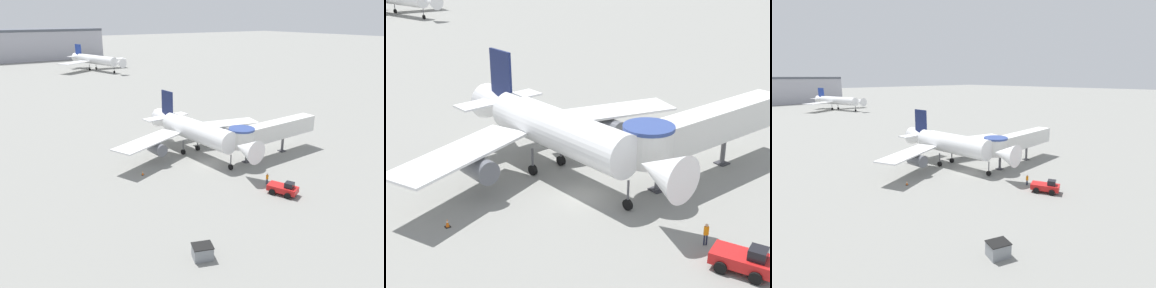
# 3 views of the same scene
# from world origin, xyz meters

# --- Properties ---
(ground_plane) EXTENTS (800.00, 800.00, 0.00)m
(ground_plane) POSITION_xyz_m (0.00, 0.00, 0.00)
(ground_plane) COLOR gray
(main_airplane) EXTENTS (29.82, 25.07, 9.80)m
(main_airplane) POSITION_xyz_m (0.69, 4.76, 4.14)
(main_airplane) COLOR white
(main_airplane) RESTS_ON ground_plane
(jet_bridge) EXTENTS (18.88, 4.20, 5.98)m
(jet_bridge) POSITION_xyz_m (10.32, -2.47, 4.30)
(jet_bridge) COLOR silver
(jet_bridge) RESTS_ON ground_plane
(pushback_tug_red) EXTENTS (3.25, 4.32, 1.88)m
(pushback_tug_red) POSITION_xyz_m (1.97, -14.20, 0.84)
(pushback_tug_red) COLOR red
(pushback_tug_red) RESTS_ON ground_plane
(traffic_cone_starboard_wing) EXTENTS (0.47, 0.47, 0.78)m
(traffic_cone_starboard_wing) POSITION_xyz_m (12.39, 4.75, 0.37)
(traffic_cone_starboard_wing) COLOR black
(traffic_cone_starboard_wing) RESTS_ON ground_plane
(traffic_cone_port_wing) EXTENTS (0.40, 0.40, 0.66)m
(traffic_cone_port_wing) POSITION_xyz_m (-10.79, 1.91, 0.32)
(traffic_cone_port_wing) COLOR black
(traffic_cone_port_wing) RESTS_ON ground_plane
(ground_crew_marshaller) EXTENTS (0.36, 0.33, 1.65)m
(ground_crew_marshaller) POSITION_xyz_m (2.38, -10.74, 0.95)
(ground_crew_marshaller) COLOR #1E2338
(ground_crew_marshaller) RESTS_ON ground_plane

